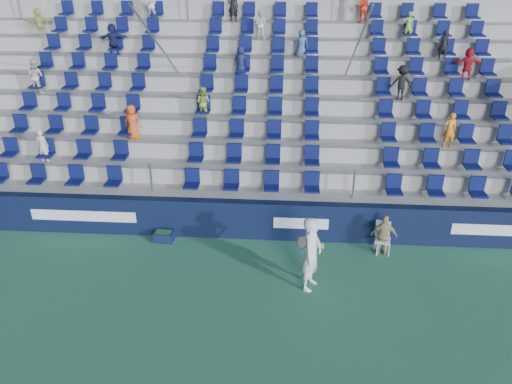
% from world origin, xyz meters
% --- Properties ---
extents(ground, '(70.00, 70.00, 0.00)m').
position_xyz_m(ground, '(0.00, 0.00, 0.00)').
color(ground, '#327554').
rests_on(ground, ground).
extents(sponsor_wall, '(24.00, 0.32, 1.20)m').
position_xyz_m(sponsor_wall, '(0.00, 3.15, 0.60)').
color(sponsor_wall, black).
rests_on(sponsor_wall, ground).
extents(grandstand, '(24.00, 8.17, 6.63)m').
position_xyz_m(grandstand, '(-0.01, 8.24, 2.14)').
color(grandstand, '#A5A59F').
rests_on(grandstand, ground).
extents(tennis_player, '(0.76, 0.86, 2.01)m').
position_xyz_m(tennis_player, '(1.72, 0.85, 1.01)').
color(tennis_player, white).
rests_on(tennis_player, ground).
extents(line_judge_chair, '(0.50, 0.51, 0.94)m').
position_xyz_m(line_judge_chair, '(3.81, 2.65, 0.54)').
color(line_judge_chair, white).
rests_on(line_judge_chair, ground).
extents(line_judge, '(0.76, 0.39, 1.24)m').
position_xyz_m(line_judge, '(3.81, 2.50, 0.62)').
color(line_judge, tan).
rests_on(line_judge, ground).
extents(ball_bin, '(0.59, 0.41, 0.32)m').
position_xyz_m(ball_bin, '(-2.54, 2.75, 0.17)').
color(ball_bin, '#0F1939').
rests_on(ball_bin, ground).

